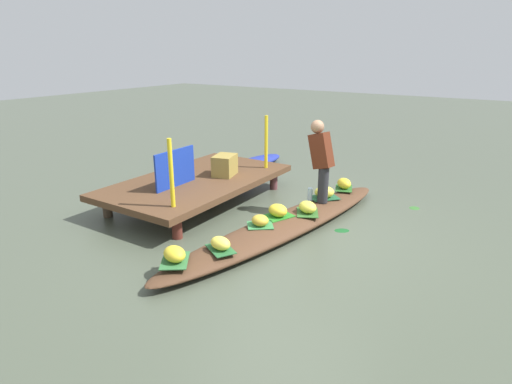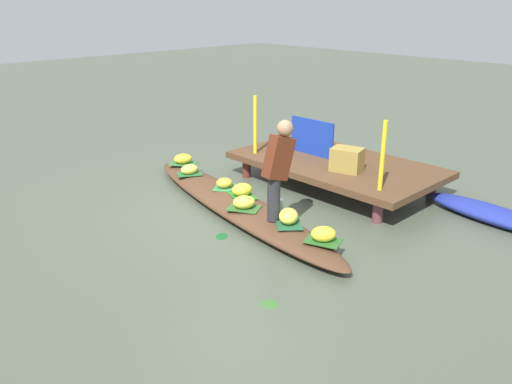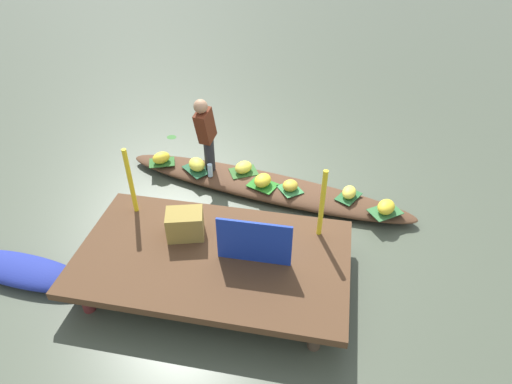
{
  "view_description": "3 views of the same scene",
  "coord_description": "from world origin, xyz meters",
  "px_view_note": "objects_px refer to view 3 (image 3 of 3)",
  "views": [
    {
      "loc": [
        -4.83,
        -2.65,
        2.44
      ],
      "look_at": [
        -0.01,
        0.48,
        0.51
      ],
      "focal_mm": 29.79,
      "sensor_mm": 36.0,
      "label": 1
    },
    {
      "loc": [
        4.96,
        -4.39,
        2.82
      ],
      "look_at": [
        0.25,
        0.15,
        0.32
      ],
      "focal_mm": 35.97,
      "sensor_mm": 36.0,
      "label": 2
    },
    {
      "loc": [
        -0.89,
        5.35,
        4.14
      ],
      "look_at": [
        0.05,
        0.39,
        0.27
      ],
      "focal_mm": 30.97,
      "sensor_mm": 36.0,
      "label": 3
    }
  ],
  "objects_px": {
    "moored_boat": "(22,270)",
    "banana_bunch_1": "(290,185)",
    "banana_bunch_3": "(197,164)",
    "water_bottle": "(210,170)",
    "produce_crate": "(185,224)",
    "vendor_boat": "(264,186)",
    "banana_bunch_2": "(349,192)",
    "banana_bunch_5": "(386,207)",
    "banana_bunch_0": "(161,158)",
    "market_banner": "(254,242)",
    "banana_bunch_4": "(263,180)",
    "banana_bunch_6": "(243,167)",
    "vendor_person": "(206,131)"
  },
  "relations": [
    {
      "from": "moored_boat",
      "to": "banana_bunch_2",
      "type": "bearing_deg",
      "value": -146.54
    },
    {
      "from": "banana_bunch_3",
      "to": "market_banner",
      "type": "distance_m",
      "value": 2.36
    },
    {
      "from": "vendor_boat",
      "to": "water_bottle",
      "type": "bearing_deg",
      "value": 12.14
    },
    {
      "from": "banana_bunch_1",
      "to": "banana_bunch_3",
      "type": "xyz_separation_m",
      "value": [
        1.5,
        -0.25,
        0.02
      ]
    },
    {
      "from": "produce_crate",
      "to": "banana_bunch_2",
      "type": "bearing_deg",
      "value": -144.33
    },
    {
      "from": "banana_bunch_2",
      "to": "banana_bunch_6",
      "type": "height_order",
      "value": "banana_bunch_6"
    },
    {
      "from": "banana_bunch_0",
      "to": "water_bottle",
      "type": "distance_m",
      "value": 0.89
    },
    {
      "from": "moored_boat",
      "to": "banana_bunch_6",
      "type": "height_order",
      "value": "banana_bunch_6"
    },
    {
      "from": "water_bottle",
      "to": "produce_crate",
      "type": "distance_m",
      "value": 1.57
    },
    {
      "from": "banana_bunch_2",
      "to": "market_banner",
      "type": "height_order",
      "value": "market_banner"
    },
    {
      "from": "banana_bunch_5",
      "to": "banana_bunch_6",
      "type": "xyz_separation_m",
      "value": [
        2.13,
        -0.58,
        0.0
      ]
    },
    {
      "from": "banana_bunch_4",
      "to": "vendor_person",
      "type": "height_order",
      "value": "vendor_person"
    },
    {
      "from": "vendor_person",
      "to": "water_bottle",
      "type": "distance_m",
      "value": 0.62
    },
    {
      "from": "market_banner",
      "to": "produce_crate",
      "type": "distance_m",
      "value": 0.95
    },
    {
      "from": "banana_bunch_2",
      "to": "market_banner",
      "type": "distance_m",
      "value": 2.04
    },
    {
      "from": "banana_bunch_0",
      "to": "banana_bunch_5",
      "type": "height_order",
      "value": "banana_bunch_0"
    },
    {
      "from": "banana_bunch_2",
      "to": "banana_bunch_5",
      "type": "xyz_separation_m",
      "value": [
        -0.51,
        0.25,
        0.01
      ]
    },
    {
      "from": "banana_bunch_3",
      "to": "water_bottle",
      "type": "distance_m",
      "value": 0.28
    },
    {
      "from": "banana_bunch_1",
      "to": "banana_bunch_0",
      "type": "bearing_deg",
      "value": -8.91
    },
    {
      "from": "banana_bunch_2",
      "to": "banana_bunch_3",
      "type": "distance_m",
      "value": 2.37
    },
    {
      "from": "banana_bunch_2",
      "to": "banana_bunch_4",
      "type": "bearing_deg",
      "value": -1.78
    },
    {
      "from": "banana_bunch_5",
      "to": "market_banner",
      "type": "bearing_deg",
      "value": 42.36
    },
    {
      "from": "banana_bunch_1",
      "to": "produce_crate",
      "type": "bearing_deg",
      "value": 51.88
    },
    {
      "from": "vendor_boat",
      "to": "banana_bunch_5",
      "type": "height_order",
      "value": "banana_bunch_5"
    },
    {
      "from": "banana_bunch_3",
      "to": "banana_bunch_4",
      "type": "xyz_separation_m",
      "value": [
        -1.09,
        0.22,
        -0.0
      ]
    },
    {
      "from": "banana_bunch_4",
      "to": "banana_bunch_5",
      "type": "height_order",
      "value": "banana_bunch_4"
    },
    {
      "from": "banana_bunch_1",
      "to": "banana_bunch_5",
      "type": "distance_m",
      "value": 1.38
    },
    {
      "from": "banana_bunch_3",
      "to": "vendor_person",
      "type": "distance_m",
      "value": 0.64
    },
    {
      "from": "vendor_boat",
      "to": "banana_bunch_2",
      "type": "relative_size",
      "value": 16.62
    },
    {
      "from": "banana_bunch_3",
      "to": "produce_crate",
      "type": "distance_m",
      "value": 1.74
    },
    {
      "from": "vendor_boat",
      "to": "vendor_person",
      "type": "bearing_deg",
      "value": 3.84
    },
    {
      "from": "produce_crate",
      "to": "banana_bunch_6",
      "type": "bearing_deg",
      "value": -101.24
    },
    {
      "from": "banana_bunch_1",
      "to": "banana_bunch_6",
      "type": "relative_size",
      "value": 0.82
    },
    {
      "from": "banana_bunch_1",
      "to": "water_bottle",
      "type": "distance_m",
      "value": 1.26
    },
    {
      "from": "produce_crate",
      "to": "market_banner",
      "type": "bearing_deg",
      "value": 163.41
    },
    {
      "from": "moored_boat",
      "to": "produce_crate",
      "type": "bearing_deg",
      "value": -155.29
    },
    {
      "from": "banana_bunch_6",
      "to": "water_bottle",
      "type": "height_order",
      "value": "water_bottle"
    },
    {
      "from": "banana_bunch_4",
      "to": "market_banner",
      "type": "bearing_deg",
      "value": 96.71
    },
    {
      "from": "banana_bunch_5",
      "to": "produce_crate",
      "type": "xyz_separation_m",
      "value": [
        2.48,
        1.16,
        0.29
      ]
    },
    {
      "from": "produce_crate",
      "to": "vendor_boat",
      "type": "bearing_deg",
      "value": -113.99
    },
    {
      "from": "banana_bunch_0",
      "to": "market_banner",
      "type": "bearing_deg",
      "value": 133.25
    },
    {
      "from": "moored_boat",
      "to": "banana_bunch_3",
      "type": "relative_size",
      "value": 5.93
    },
    {
      "from": "banana_bunch_3",
      "to": "vendor_person",
      "type": "height_order",
      "value": "vendor_person"
    },
    {
      "from": "banana_bunch_2",
      "to": "produce_crate",
      "type": "height_order",
      "value": "produce_crate"
    },
    {
      "from": "moored_boat",
      "to": "banana_bunch_1",
      "type": "bearing_deg",
      "value": -140.09
    },
    {
      "from": "vendor_person",
      "to": "produce_crate",
      "type": "xyz_separation_m",
      "value": [
        -0.2,
        1.67,
        -0.33
      ]
    },
    {
      "from": "vendor_boat",
      "to": "banana_bunch_5",
      "type": "xyz_separation_m",
      "value": [
        -1.78,
        0.41,
        0.19
      ]
    },
    {
      "from": "banana_bunch_0",
      "to": "banana_bunch_1",
      "type": "relative_size",
      "value": 1.18
    },
    {
      "from": "banana_bunch_3",
      "to": "banana_bunch_4",
      "type": "bearing_deg",
      "value": 168.62
    },
    {
      "from": "vendor_boat",
      "to": "vendor_person",
      "type": "height_order",
      "value": "vendor_person"
    }
  ]
}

